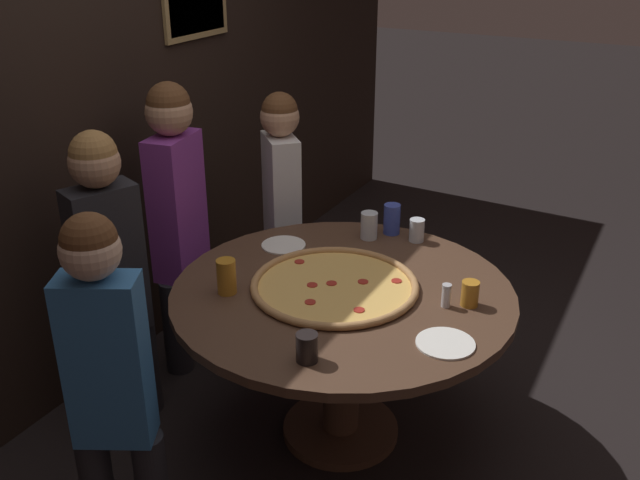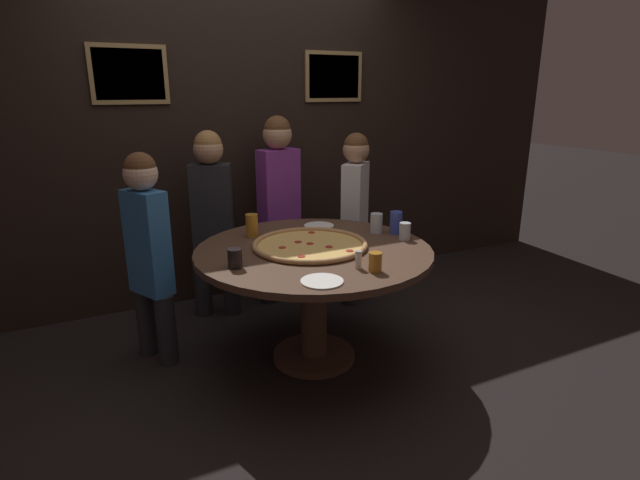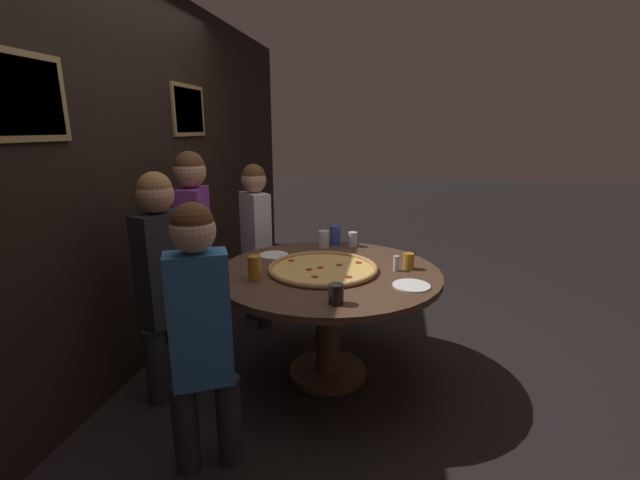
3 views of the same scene
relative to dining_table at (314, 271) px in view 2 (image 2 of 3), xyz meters
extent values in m
plane|color=black|center=(0.00, 0.00, -0.59)|extent=(24.00, 24.00, 0.00)
cube|color=black|center=(0.00, 1.31, 0.71)|extent=(6.40, 0.06, 2.60)
cube|color=#9E7F4C|center=(-0.80, 1.27, 1.16)|extent=(0.52, 0.02, 0.40)
cube|color=slate|center=(-0.80, 1.26, 1.16)|extent=(0.46, 0.01, 0.34)
cube|color=#9E7F4C|center=(0.80, 1.27, 1.16)|extent=(0.52, 0.02, 0.40)
cube|color=#B2A893|center=(0.80, 1.26, 1.16)|extent=(0.46, 0.01, 0.34)
cylinder|color=#4C3323|center=(0.00, 0.00, 0.13)|extent=(1.42, 1.42, 0.04)
cylinder|color=#4C3323|center=(0.00, 0.00, -0.24)|extent=(0.16, 0.16, 0.70)
cylinder|color=#4C3323|center=(0.00, 0.00, -0.57)|extent=(0.52, 0.52, 0.04)
cylinder|color=#EAB75B|center=(-0.01, 0.03, 0.16)|extent=(0.66, 0.66, 0.01)
torus|color=#B27F4C|center=(-0.01, 0.03, 0.17)|extent=(0.70, 0.70, 0.03)
cylinder|color=#A8281E|center=(0.07, -0.06, 0.16)|extent=(0.04, 0.04, 0.00)
cylinder|color=#A8281E|center=(0.00, 0.05, 0.16)|extent=(0.04, 0.04, 0.00)
cylinder|color=#A8281E|center=(0.15, -0.18, 0.16)|extent=(0.04, 0.04, 0.00)
cylinder|color=#A8281E|center=(-0.15, -0.14, 0.16)|extent=(0.04, 0.04, 0.00)
cylinder|color=#A8281E|center=(-0.05, 0.11, 0.16)|extent=(0.04, 0.04, 0.00)
cylinder|color=#A8281E|center=(-0.18, 0.05, 0.16)|extent=(0.04, 0.04, 0.00)
cylinder|color=#A8281E|center=(0.11, 0.27, 0.16)|extent=(0.04, 0.04, 0.00)
cylinder|color=#BC7A23|center=(0.12, -0.50, 0.20)|extent=(0.07, 0.07, 0.10)
cylinder|color=#BC7A23|center=(-0.25, 0.40, 0.22)|extent=(0.08, 0.08, 0.15)
cylinder|color=silver|center=(0.52, 0.12, 0.21)|extent=(0.08, 0.08, 0.13)
cylinder|color=#384CB7|center=(0.62, 0.04, 0.22)|extent=(0.08, 0.08, 0.15)
cylinder|color=black|center=(-0.52, -0.12, 0.20)|extent=(0.08, 0.08, 0.11)
cylinder|color=silver|center=(0.59, -0.10, 0.20)|extent=(0.07, 0.07, 0.11)
cylinder|color=white|center=(-0.20, -0.51, 0.15)|extent=(0.21, 0.21, 0.01)
cylinder|color=white|center=(0.25, 0.43, 0.15)|extent=(0.21, 0.21, 0.01)
cylinder|color=silver|center=(0.06, -0.42, 0.19)|extent=(0.04, 0.04, 0.08)
cylinder|color=#B7B7BC|center=(0.06, -0.42, 0.24)|extent=(0.04, 0.04, 0.01)
cylinder|color=#232328|center=(-0.84, 0.36, -0.36)|extent=(0.16, 0.16, 0.45)
cylinder|color=#232328|center=(-0.93, 0.54, -0.36)|extent=(0.16, 0.16, 0.45)
cube|color=#3370B2|center=(-0.89, 0.45, 0.18)|extent=(0.25, 0.31, 0.64)
sphere|color=beige|center=(-0.89, 0.45, 0.60)|extent=(0.20, 0.20, 0.20)
sphere|color=brown|center=(-0.89, 0.45, 0.63)|extent=(0.18, 0.18, 0.18)
cylinder|color=#232328|center=(-0.27, 0.88, -0.35)|extent=(0.17, 0.17, 0.48)
cylinder|color=#232328|center=(-0.47, 0.96, -0.35)|extent=(0.17, 0.17, 0.48)
cube|color=#232328|center=(-0.37, 0.92, 0.22)|extent=(0.32, 0.25, 0.67)
sphere|color=tan|center=(-0.37, 0.92, 0.66)|extent=(0.21, 0.21, 0.21)
sphere|color=#9E703D|center=(-0.37, 0.92, 0.70)|extent=(0.19, 0.19, 0.19)
cylinder|color=#232328|center=(0.77, 0.78, -0.36)|extent=(0.18, 0.18, 0.46)
cylinder|color=#232328|center=(0.62, 0.64, -0.36)|extent=(0.18, 0.18, 0.46)
cube|color=white|center=(0.70, 0.71, 0.20)|extent=(0.30, 0.30, 0.65)
sphere|color=tan|center=(0.70, 0.71, 0.62)|extent=(0.20, 0.20, 0.20)
sphere|color=brown|center=(0.70, 0.71, 0.66)|extent=(0.19, 0.19, 0.19)
cylinder|color=#232328|center=(0.28, 1.00, -0.34)|extent=(0.16, 0.16, 0.51)
cylinder|color=#232328|center=(0.06, 0.96, -0.34)|extent=(0.16, 0.16, 0.51)
cube|color=purple|center=(0.17, 0.98, 0.27)|extent=(0.33, 0.21, 0.71)
sphere|color=tan|center=(0.17, 0.98, 0.74)|extent=(0.22, 0.22, 0.22)
sphere|color=brown|center=(0.17, 0.98, 0.77)|extent=(0.20, 0.20, 0.20)
camera|label=1|loc=(-2.33, -1.14, 1.55)|focal=40.00mm
camera|label=2|loc=(-1.23, -2.57, 1.07)|focal=28.00mm
camera|label=3|loc=(-2.54, -0.40, 1.02)|focal=24.00mm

